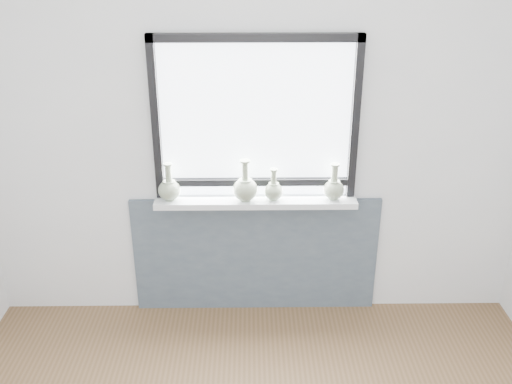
{
  "coord_description": "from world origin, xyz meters",
  "views": [
    {
      "loc": [
        -0.04,
        -1.68,
        2.47
      ],
      "look_at": [
        0.0,
        1.55,
        1.02
      ],
      "focal_mm": 40.0,
      "sensor_mm": 36.0,
      "label": 1
    }
  ],
  "objects_px": {
    "vase_a": "(169,189)",
    "vase_c": "(274,190)",
    "vase_b": "(245,188)",
    "vase_d": "(334,188)",
    "windowsill": "(256,201)"
  },
  "relations": [
    {
      "from": "windowsill",
      "to": "vase_b",
      "type": "height_order",
      "value": "vase_b"
    },
    {
      "from": "vase_c",
      "to": "vase_d",
      "type": "xyz_separation_m",
      "value": [
        0.39,
        0.01,
        0.01
      ]
    },
    {
      "from": "vase_d",
      "to": "vase_a",
      "type": "bearing_deg",
      "value": -179.9
    },
    {
      "from": "vase_b",
      "to": "vase_d",
      "type": "height_order",
      "value": "vase_b"
    },
    {
      "from": "vase_d",
      "to": "vase_c",
      "type": "bearing_deg",
      "value": -179.08
    },
    {
      "from": "vase_b",
      "to": "vase_d",
      "type": "relative_size",
      "value": 1.14
    },
    {
      "from": "windowsill",
      "to": "vase_c",
      "type": "height_order",
      "value": "vase_c"
    },
    {
      "from": "windowsill",
      "to": "vase_b",
      "type": "distance_m",
      "value": 0.13
    },
    {
      "from": "windowsill",
      "to": "vase_b",
      "type": "relative_size",
      "value": 4.74
    },
    {
      "from": "vase_d",
      "to": "windowsill",
      "type": "bearing_deg",
      "value": 179.57
    },
    {
      "from": "vase_a",
      "to": "vase_c",
      "type": "height_order",
      "value": "vase_a"
    },
    {
      "from": "vase_a",
      "to": "vase_c",
      "type": "bearing_deg",
      "value": -0.38
    },
    {
      "from": "windowsill",
      "to": "vase_a",
      "type": "height_order",
      "value": "vase_a"
    },
    {
      "from": "vase_a",
      "to": "windowsill",
      "type": "bearing_deg",
      "value": 0.58
    },
    {
      "from": "windowsill",
      "to": "vase_c",
      "type": "relative_size",
      "value": 6.18
    }
  ]
}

